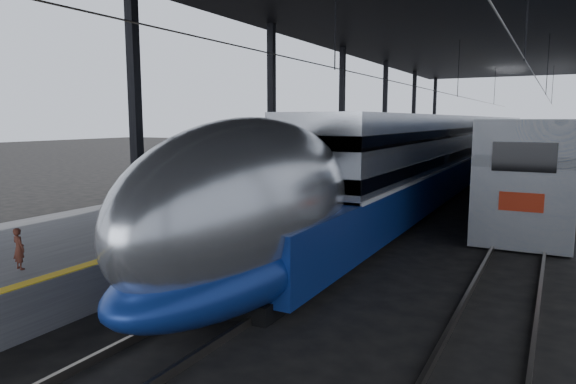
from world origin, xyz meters
The scene contains 8 objects.
ground centered at (0.00, 0.00, 0.00)m, with size 160.00×160.00×0.00m, color black.
platform centered at (-3.50, 20.00, 0.50)m, with size 6.00×80.00×1.00m, color #4C4C4F.
yellow_strip centered at (-0.70, 20.00, 1.00)m, with size 0.30×80.00×0.01m, color gold.
rails centered at (4.50, 20.00, 0.08)m, with size 6.52×80.00×0.16m.
canopy centered at (1.90, 20.00, 9.12)m, with size 18.00×75.00×9.47m.
tgv_train centered at (2.00, 27.90, 1.98)m, with size 2.95×65.20×4.23m.
second_train centered at (7.00, 34.80, 2.04)m, with size 2.93×56.05×4.04m.
child centered at (-1.67, -2.65, 1.43)m, with size 0.31×0.21×0.86m, color #4C2319.
Camera 1 is at (7.89, -9.06, 4.02)m, focal length 32.00 mm.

